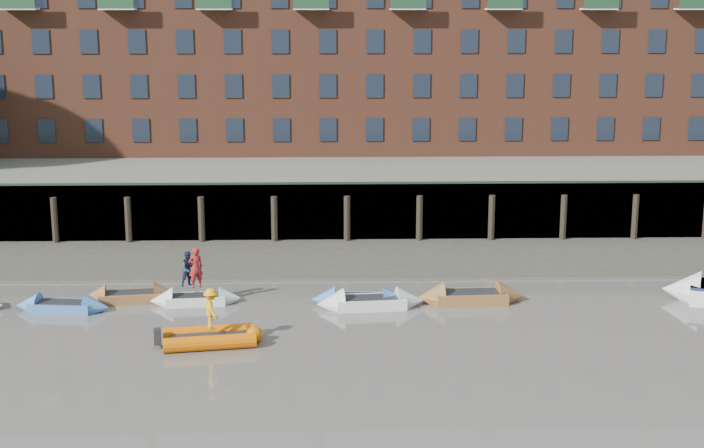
{
  "coord_description": "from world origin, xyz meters",
  "views": [
    {
      "loc": [
        0.88,
        -30.93,
        12.75
      ],
      "look_at": [
        2.01,
        12.0,
        3.2
      ],
      "focal_mm": 50.0,
      "sensor_mm": 36.0,
      "label": 1
    }
  ],
  "objects_px": {
    "rowboat_1": "(62,306)",
    "person_rower_b": "(189,269)",
    "rowboat_3": "(196,299)",
    "rib_tender": "(213,337)",
    "rowboat_6": "(471,297)",
    "rowboat_4": "(359,300)",
    "person_rower_a": "(196,268)",
    "rowboat_2": "(130,297)",
    "person_rib_crew": "(211,309)",
    "rowboat_5": "(371,302)"
  },
  "relations": [
    {
      "from": "rowboat_1",
      "to": "rib_tender",
      "type": "relative_size",
      "value": 1.07
    },
    {
      "from": "rowboat_1",
      "to": "person_rib_crew",
      "type": "height_order",
      "value": "person_rib_crew"
    },
    {
      "from": "rowboat_2",
      "to": "rowboat_3",
      "type": "bearing_deg",
      "value": -17.88
    },
    {
      "from": "rowboat_1",
      "to": "person_rower_a",
      "type": "xyz_separation_m",
      "value": [
        5.63,
        0.82,
        1.46
      ]
    },
    {
      "from": "rowboat_1",
      "to": "person_rib_crew",
      "type": "distance_m",
      "value": 8.27
    },
    {
      "from": "rowboat_4",
      "to": "person_rib_crew",
      "type": "distance_m",
      "value": 7.81
    },
    {
      "from": "rowboat_3",
      "to": "rowboat_4",
      "type": "height_order",
      "value": "rowboat_4"
    },
    {
      "from": "rowboat_1",
      "to": "person_rower_b",
      "type": "height_order",
      "value": "person_rower_b"
    },
    {
      "from": "rowboat_2",
      "to": "rib_tender",
      "type": "height_order",
      "value": "rowboat_2"
    },
    {
      "from": "rib_tender",
      "to": "person_rower_a",
      "type": "bearing_deg",
      "value": 94.63
    },
    {
      "from": "rib_tender",
      "to": "person_rower_b",
      "type": "relative_size",
      "value": 2.52
    },
    {
      "from": "rowboat_3",
      "to": "rowboat_5",
      "type": "bearing_deg",
      "value": -10.9
    },
    {
      "from": "rowboat_5",
      "to": "person_rower_a",
      "type": "xyz_separation_m",
      "value": [
        -7.58,
        0.67,
        1.43
      ]
    },
    {
      "from": "rowboat_6",
      "to": "person_rower_b",
      "type": "xyz_separation_m",
      "value": [
        -12.37,
        0.23,
        1.31
      ]
    },
    {
      "from": "person_rib_crew",
      "to": "rowboat_6",
      "type": "bearing_deg",
      "value": -85.6
    },
    {
      "from": "rowboat_6",
      "to": "person_rower_b",
      "type": "height_order",
      "value": "person_rower_b"
    },
    {
      "from": "rowboat_3",
      "to": "rib_tender",
      "type": "bearing_deg",
      "value": -80.98
    },
    {
      "from": "person_rower_b",
      "to": "rowboat_2",
      "type": "bearing_deg",
      "value": 137.89
    },
    {
      "from": "rowboat_2",
      "to": "person_rower_b",
      "type": "xyz_separation_m",
      "value": [
        2.68,
        -0.33,
        1.34
      ]
    },
    {
      "from": "rowboat_5",
      "to": "rowboat_6",
      "type": "bearing_deg",
      "value": 3.0
    },
    {
      "from": "rowboat_6",
      "to": "person_rower_a",
      "type": "relative_size",
      "value": 2.75
    },
    {
      "from": "rowboat_4",
      "to": "person_rower_b",
      "type": "bearing_deg",
      "value": 179.47
    },
    {
      "from": "rowboat_1",
      "to": "person_rib_crew",
      "type": "bearing_deg",
      "value": -26.36
    },
    {
      "from": "rowboat_4",
      "to": "person_rower_a",
      "type": "relative_size",
      "value": 2.4
    },
    {
      "from": "rowboat_5",
      "to": "rib_tender",
      "type": "distance_m",
      "value": 7.76
    },
    {
      "from": "rowboat_1",
      "to": "rowboat_3",
      "type": "bearing_deg",
      "value": 15.32
    },
    {
      "from": "rowboat_1",
      "to": "person_rower_a",
      "type": "relative_size",
      "value": 2.36
    },
    {
      "from": "rowboat_1",
      "to": "rowboat_3",
      "type": "relative_size",
      "value": 1.04
    },
    {
      "from": "person_rower_a",
      "to": "rowboat_1",
      "type": "bearing_deg",
      "value": -19.43
    },
    {
      "from": "rowboat_4",
      "to": "rib_tender",
      "type": "bearing_deg",
      "value": -136.36
    },
    {
      "from": "rowboat_5",
      "to": "person_rower_a",
      "type": "relative_size",
      "value": 2.67
    },
    {
      "from": "rowboat_1",
      "to": "rowboat_4",
      "type": "bearing_deg",
      "value": 9.01
    },
    {
      "from": "person_rib_crew",
      "to": "rowboat_5",
      "type": "bearing_deg",
      "value": -75.74
    },
    {
      "from": "person_rower_b",
      "to": "person_rib_crew",
      "type": "height_order",
      "value": "person_rower_b"
    },
    {
      "from": "rib_tender",
      "to": "person_rower_b",
      "type": "height_order",
      "value": "person_rower_b"
    },
    {
      "from": "rowboat_4",
      "to": "person_rower_a",
      "type": "bearing_deg",
      "value": -178.84
    },
    {
      "from": "person_rower_a",
      "to": "person_rib_crew",
      "type": "xyz_separation_m",
      "value": [
        1.26,
        -5.22,
        -0.24
      ]
    },
    {
      "from": "rib_tender",
      "to": "person_rib_crew",
      "type": "relative_size",
      "value": 2.43
    },
    {
      "from": "rowboat_2",
      "to": "rowboat_6",
      "type": "relative_size",
      "value": 0.88
    },
    {
      "from": "person_rib_crew",
      "to": "rib_tender",
      "type": "bearing_deg",
      "value": -131.84
    },
    {
      "from": "rowboat_1",
      "to": "rowboat_6",
      "type": "distance_m",
      "value": 17.69
    },
    {
      "from": "rowboat_1",
      "to": "person_rower_b",
      "type": "bearing_deg",
      "value": 17.38
    },
    {
      "from": "rowboat_2",
      "to": "person_rower_a",
      "type": "distance_m",
      "value": 3.39
    },
    {
      "from": "rowboat_1",
      "to": "rowboat_6",
      "type": "xyz_separation_m",
      "value": [
        17.67,
        0.83,
        0.04
      ]
    },
    {
      "from": "rowboat_3",
      "to": "rowboat_6",
      "type": "bearing_deg",
      "value": -5.64
    },
    {
      "from": "rowboat_2",
      "to": "person_rower_b",
      "type": "relative_size",
      "value": 2.77
    },
    {
      "from": "rowboat_5",
      "to": "person_rib_crew",
      "type": "bearing_deg",
      "value": -149.92
    },
    {
      "from": "rowboat_1",
      "to": "rowboat_2",
      "type": "bearing_deg",
      "value": 34.04
    },
    {
      "from": "rowboat_4",
      "to": "person_rower_b",
      "type": "xyz_separation_m",
      "value": [
        -7.44,
        0.42,
        1.34
      ]
    },
    {
      "from": "rowboat_1",
      "to": "person_rower_b",
      "type": "relative_size",
      "value": 2.7
    }
  ]
}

